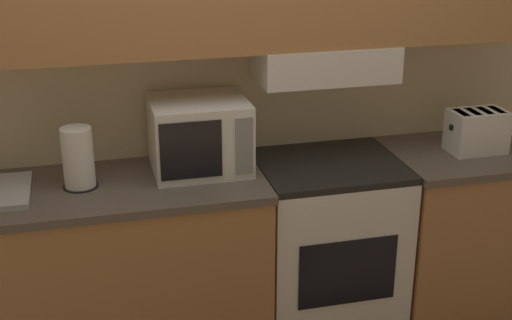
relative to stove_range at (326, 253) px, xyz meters
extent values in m
plane|color=#3D2D23|center=(-0.46, 0.28, -0.46)|extent=(16.00, 16.00, 0.00)
cube|color=beige|center=(-0.46, 0.31, 0.81)|extent=(5.35, 0.05, 2.55)
cube|color=white|center=(0.00, 0.12, 0.91)|extent=(0.61, 0.34, 0.16)
cube|color=#B27A47|center=(-1.14, -0.01, -0.02)|extent=(1.60, 0.58, 0.89)
cube|color=brown|center=(-1.14, -0.01, 0.45)|extent=(1.62, 0.60, 0.04)
cube|color=#B27A47|center=(0.68, -0.01, -0.02)|extent=(0.68, 0.58, 0.89)
cube|color=brown|center=(0.68, -0.01, 0.45)|extent=(0.70, 0.60, 0.04)
cube|color=white|center=(0.00, 0.00, -0.02)|extent=(0.65, 0.56, 0.90)
cube|color=black|center=(0.00, 0.00, 0.45)|extent=(0.65, 0.56, 0.03)
cube|color=black|center=(0.00, -0.28, 0.05)|extent=(0.45, 0.01, 0.31)
cylinder|color=black|center=(-0.15, -0.11, 0.46)|extent=(0.09, 0.09, 0.01)
cylinder|color=black|center=(0.15, -0.11, 0.46)|extent=(0.09, 0.09, 0.01)
cylinder|color=black|center=(-0.15, 0.11, 0.46)|extent=(0.09, 0.09, 0.01)
cylinder|color=black|center=(0.15, 0.11, 0.46)|extent=(0.09, 0.09, 0.01)
cube|color=white|center=(-0.58, 0.08, 0.62)|extent=(0.42, 0.37, 0.32)
cube|color=black|center=(-0.65, -0.11, 0.62)|extent=(0.26, 0.01, 0.25)
cube|color=gray|center=(-0.42, -0.11, 0.62)|extent=(0.08, 0.01, 0.25)
cube|color=white|center=(0.72, -0.03, 0.56)|extent=(0.26, 0.17, 0.20)
cube|color=black|center=(0.58, -0.03, 0.59)|extent=(0.01, 0.02, 0.02)
cube|color=black|center=(0.63, -0.03, 0.66)|extent=(0.04, 0.12, 0.01)
cube|color=black|center=(0.69, -0.03, 0.66)|extent=(0.04, 0.12, 0.01)
cube|color=black|center=(0.75, -0.03, 0.66)|extent=(0.04, 0.12, 0.01)
cube|color=black|center=(0.81, -0.03, 0.66)|extent=(0.04, 0.12, 0.01)
cylinder|color=black|center=(-1.10, 0.00, 0.47)|extent=(0.15, 0.15, 0.01)
cylinder|color=white|center=(-1.10, 0.00, 0.60)|extent=(0.13, 0.13, 0.25)
camera|label=1|loc=(-1.06, -2.84, 1.65)|focal=50.00mm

